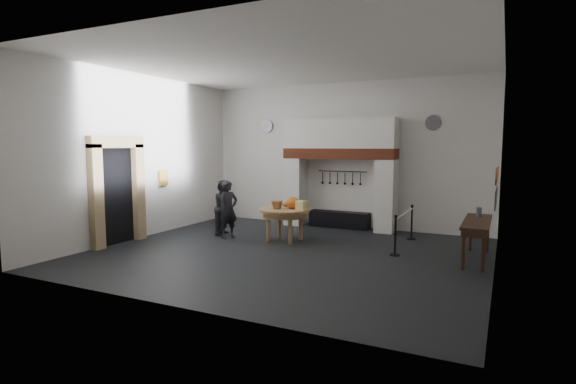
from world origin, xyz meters
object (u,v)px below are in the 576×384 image
at_px(iron_range, 339,220).
at_px(barrier_post_far, 412,223).
at_px(side_table, 477,222).
at_px(work_table, 285,210).
at_px(barrier_post_near, 395,236).
at_px(visitor_near, 228,209).
at_px(visitor_far, 224,207).

xyz_separation_m(iron_range, barrier_post_far, (2.37, -0.82, 0.20)).
relative_size(iron_range, side_table, 0.86).
bearing_deg(work_table, barrier_post_near, -6.18).
xyz_separation_m(visitor_near, visitor_far, (-0.40, 0.40, -0.01)).
xyz_separation_m(iron_range, barrier_post_near, (2.37, -2.82, 0.20)).
bearing_deg(visitor_near, side_table, -62.42).
bearing_deg(iron_range, barrier_post_near, -49.95).
distance_m(visitor_far, barrier_post_far, 5.27).
height_order(barrier_post_near, barrier_post_far, same).
bearing_deg(visitor_far, side_table, -103.63).
height_order(iron_range, work_table, work_table).
height_order(visitor_near, barrier_post_near, visitor_near).
distance_m(work_table, visitor_far, 1.95).
bearing_deg(barrier_post_far, visitor_near, -155.98).
relative_size(visitor_near, barrier_post_near, 1.78).
height_order(work_table, barrier_post_far, barrier_post_far).
height_order(iron_range, barrier_post_far, barrier_post_far).
bearing_deg(barrier_post_far, work_table, -151.29).
height_order(visitor_far, barrier_post_near, visitor_far).
bearing_deg(iron_range, work_table, -105.16).
distance_m(visitor_near, barrier_post_far, 5.04).
distance_m(side_table, barrier_post_near, 1.81).
height_order(iron_range, visitor_near, visitor_near).
distance_m(work_table, barrier_post_far, 3.50).
relative_size(iron_range, visitor_near, 1.19).
distance_m(iron_range, work_table, 2.65).
bearing_deg(visitor_far, iron_range, -60.42).
distance_m(work_table, barrier_post_near, 3.09).
bearing_deg(iron_range, barrier_post_far, -19.13).
height_order(work_table, visitor_far, visitor_far).
relative_size(barrier_post_near, barrier_post_far, 1.00).
relative_size(work_table, barrier_post_far, 1.53).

